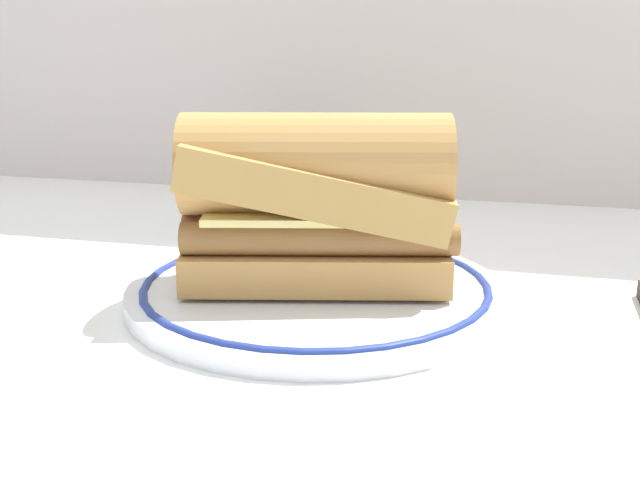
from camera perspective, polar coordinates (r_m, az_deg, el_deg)
ground_plane at (r=0.56m, az=-0.14°, el=-4.25°), size 1.50×1.50×0.00m
plate at (r=0.55m, az=0.00°, el=-3.74°), size 0.27×0.27×0.01m
sausage_sandwich at (r=0.53m, az=0.00°, el=3.09°), size 0.20×0.12×0.12m
drinking_glass at (r=0.79m, az=-6.19°, el=4.39°), size 0.06×0.06×0.09m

